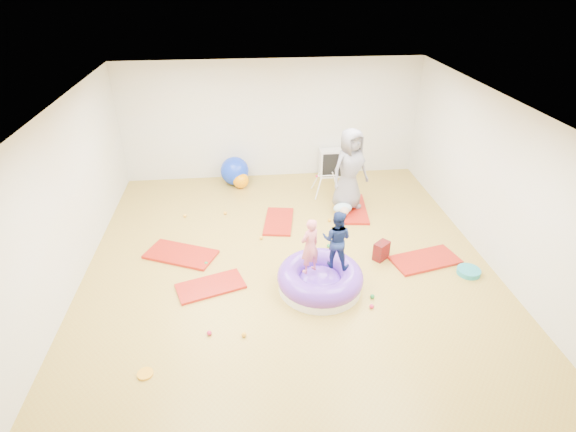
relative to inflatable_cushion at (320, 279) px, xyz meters
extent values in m
cube|color=#AC9139|center=(-0.43, 0.54, -0.17)|extent=(7.00, 8.00, 0.01)
cube|color=white|center=(-0.43, 0.54, 2.63)|extent=(7.00, 8.00, 0.01)
cube|color=silver|center=(-0.43, 4.54, 1.23)|extent=(7.00, 0.01, 2.80)
cube|color=silver|center=(-0.43, -3.46, 1.23)|extent=(7.00, 0.01, 2.80)
cube|color=silver|center=(-3.93, 0.54, 1.23)|extent=(0.01, 8.00, 2.80)
cube|color=silver|center=(3.07, 0.54, 1.23)|extent=(0.01, 8.00, 2.80)
cube|color=red|center=(-1.78, 0.19, -0.15)|extent=(1.19, 0.85, 0.04)
cube|color=red|center=(-2.35, 1.17, -0.15)|extent=(1.39, 1.08, 0.05)
cube|color=red|center=(-0.48, 2.17, -0.15)|extent=(0.72, 1.17, 0.05)
cube|color=red|center=(1.99, 0.54, -0.15)|extent=(1.29, 0.85, 0.05)
cube|color=red|center=(1.10, 2.54, -0.14)|extent=(0.80, 1.37, 0.05)
cylinder|color=white|center=(0.00, 0.00, -0.09)|extent=(1.35, 1.35, 0.15)
torus|color=#6632BD|center=(0.00, 0.00, 0.05)|extent=(1.39, 1.39, 0.37)
ellipsoid|color=#6632BD|center=(0.00, 0.00, -0.04)|extent=(0.74, 0.74, 0.33)
imported|color=#E06E78|center=(-0.18, -0.01, 0.70)|extent=(0.41, 0.37, 0.95)
imported|color=navy|center=(0.26, 0.11, 0.73)|extent=(0.59, 0.54, 0.99)
imported|color=slate|center=(1.03, 2.60, 0.75)|extent=(1.00, 0.85, 1.74)
ellipsoid|color=#A9CFDC|center=(0.87, 2.33, -0.01)|extent=(0.39, 0.25, 0.22)
sphere|color=tan|center=(0.87, 2.15, 0.02)|extent=(0.18, 0.18, 0.18)
sphere|color=#F7AA24|center=(0.55, 2.09, -0.14)|extent=(0.07, 0.07, 0.07)
sphere|color=#F7AA24|center=(-0.87, 1.56, -0.14)|extent=(0.07, 0.07, 0.07)
sphere|color=#1F8238|center=(0.36, 1.16, -0.14)|extent=(0.07, 0.07, 0.07)
sphere|color=#F7AA24|center=(-1.58, 2.62, -0.14)|extent=(0.07, 0.07, 0.07)
sphere|color=#D61F48|center=(0.71, -0.58, -0.14)|extent=(0.07, 0.07, 0.07)
sphere|color=#D61F48|center=(-1.75, -0.89, -0.14)|extent=(0.07, 0.07, 0.07)
sphere|color=#F7AA24|center=(-1.25, -0.98, -0.14)|extent=(0.07, 0.07, 0.07)
sphere|color=#1F8238|center=(0.78, -0.35, -0.14)|extent=(0.07, 0.07, 0.07)
sphere|color=#F7AA24|center=(-2.41, 2.59, -0.14)|extent=(0.07, 0.07, 0.07)
sphere|color=#1F8238|center=(-1.88, 0.82, -0.14)|extent=(0.07, 0.07, 0.07)
sphere|color=#1235D8|center=(-1.36, 4.11, 0.16)|extent=(0.67, 0.67, 0.67)
sphere|color=#FF9000|center=(-1.23, 3.88, 0.02)|extent=(0.38, 0.38, 0.38)
cylinder|color=white|center=(0.49, 3.13, 0.08)|extent=(0.18, 0.18, 0.48)
cylinder|color=white|center=(0.49, 3.53, 0.08)|extent=(0.18, 0.18, 0.48)
cylinder|color=white|center=(0.93, 3.13, 0.08)|extent=(0.18, 0.18, 0.48)
cylinder|color=white|center=(0.93, 3.53, 0.08)|extent=(0.18, 0.18, 0.48)
cylinder|color=white|center=(0.71, 3.33, 0.29)|extent=(0.46, 0.03, 0.03)
sphere|color=#D61F48|center=(0.48, 3.33, 0.29)|extent=(0.06, 0.06, 0.06)
sphere|color=#1235D8|center=(0.94, 3.33, 0.29)|extent=(0.06, 0.06, 0.06)
cube|color=white|center=(1.06, 4.34, 0.17)|extent=(0.68, 0.33, 0.68)
cube|color=black|center=(1.06, 4.18, 0.17)|extent=(0.59, 0.02, 0.59)
cube|color=white|center=(1.06, 4.29, 0.17)|extent=(0.02, 0.23, 0.60)
cube|color=white|center=(1.06, 4.29, 0.17)|extent=(0.60, 0.23, 0.02)
cylinder|color=teal|center=(2.59, 0.11, -0.13)|extent=(0.39, 0.39, 0.09)
cube|color=#8F0706|center=(1.22, 0.70, 0.00)|extent=(0.34, 0.32, 0.33)
cylinder|color=#F7AA24|center=(-2.54, -1.53, -0.16)|extent=(0.21, 0.21, 0.03)
camera|label=1|loc=(-1.12, -5.72, 4.47)|focal=28.00mm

